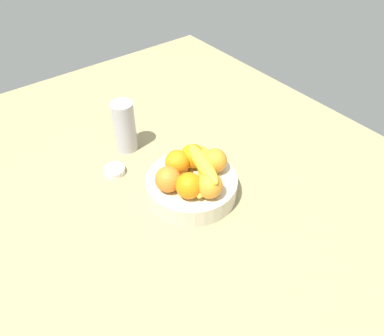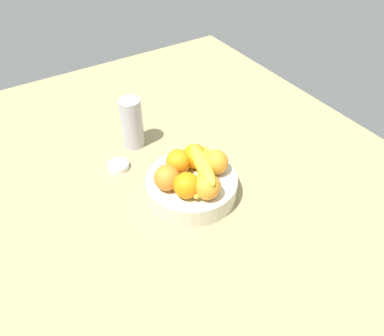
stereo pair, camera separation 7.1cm
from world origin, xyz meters
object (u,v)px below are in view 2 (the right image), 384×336
(orange_front_right, at_px, (187,185))
(jar_lid, at_px, (118,166))
(orange_top_stack, at_px, (177,162))
(orange_back_left, at_px, (216,162))
(fruit_bowl, at_px, (192,186))
(orange_back_right, at_px, (195,156))
(thermos_tumbler, at_px, (132,123))
(banana_bunch, at_px, (204,169))
(orange_front_left, at_px, (167,178))
(orange_center, at_px, (207,186))

(orange_front_right, xyz_separation_m, jar_lid, (-0.26, -0.09, -0.09))
(orange_front_right, bearing_deg, orange_top_stack, 163.71)
(orange_back_left, distance_m, jar_lid, 0.32)
(fruit_bowl, height_order, orange_back_right, orange_back_right)
(orange_front_right, bearing_deg, thermos_tumbler, 178.83)
(banana_bunch, bearing_deg, jar_lid, -147.13)
(orange_front_left, relative_size, banana_bunch, 0.40)
(orange_back_right, bearing_deg, orange_back_left, 34.33)
(orange_front_left, height_order, banana_bunch, banana_bunch)
(orange_back_right, bearing_deg, orange_top_stack, -95.01)
(orange_front_right, xyz_separation_m, orange_center, (0.03, 0.04, 0.00))
(orange_front_left, relative_size, thermos_tumbler, 0.42)
(thermos_tumbler, bearing_deg, banana_bunch, 10.69)
(orange_top_stack, xyz_separation_m, thermos_tumbler, (-0.25, -0.02, -0.01))
(orange_front_right, height_order, orange_back_left, same)
(orange_front_right, height_order, orange_top_stack, same)
(orange_center, xyz_separation_m, banana_bunch, (-0.05, 0.02, 0.01))
(orange_back_right, xyz_separation_m, thermos_tumbler, (-0.26, -0.07, -0.01))
(fruit_bowl, height_order, orange_center, orange_center)
(fruit_bowl, distance_m, orange_top_stack, 0.08)
(fruit_bowl, bearing_deg, jar_lid, -148.49)
(jar_lid, bearing_deg, orange_back_right, 44.11)
(orange_front_left, distance_m, jar_lid, 0.23)
(orange_back_left, distance_m, banana_bunch, 0.05)
(orange_back_right, height_order, banana_bunch, banana_bunch)
(orange_front_left, bearing_deg, banana_bunch, 71.90)
(orange_back_left, relative_size, banana_bunch, 0.40)
(orange_center, bearing_deg, orange_front_left, -139.60)
(banana_bunch, bearing_deg, fruit_bowl, -136.69)
(orange_back_left, bearing_deg, orange_back_right, -145.67)
(jar_lid, bearing_deg, orange_top_stack, 34.11)
(orange_center, height_order, orange_top_stack, same)
(fruit_bowl, bearing_deg, orange_top_stack, -159.00)
(orange_center, distance_m, thermos_tumbler, 0.38)
(fruit_bowl, relative_size, banana_bunch, 1.46)
(orange_front_left, xyz_separation_m, orange_center, (0.08, 0.07, 0.00))
(orange_front_right, bearing_deg, orange_front_left, -151.13)
(orange_back_right, bearing_deg, banana_bunch, -10.87)
(orange_back_left, xyz_separation_m, banana_bunch, (0.01, -0.05, 0.01))
(orange_center, distance_m, orange_back_right, 0.13)
(orange_front_right, bearing_deg, jar_lid, -161.54)
(orange_back_left, bearing_deg, jar_lid, -137.94)
(orange_front_left, bearing_deg, orange_back_left, 83.08)
(fruit_bowl, distance_m, orange_back_left, 0.10)
(banana_bunch, xyz_separation_m, thermos_tumbler, (-0.32, -0.06, -0.02))
(orange_back_left, bearing_deg, banana_bunch, -74.03)
(thermos_tumbler, xyz_separation_m, jar_lid, (0.08, -0.09, -0.08))
(banana_bunch, bearing_deg, orange_front_right, -72.83)
(orange_back_left, xyz_separation_m, orange_back_right, (-0.05, -0.04, 0.00))
(orange_front_right, bearing_deg, banana_bunch, 107.17)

